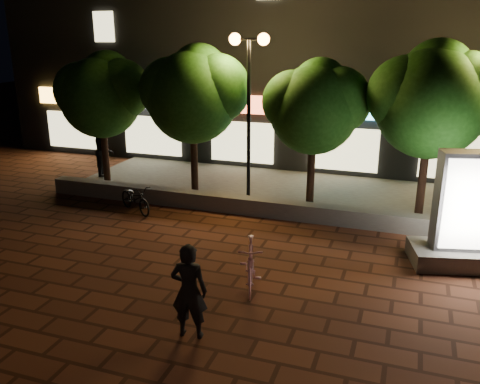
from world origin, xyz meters
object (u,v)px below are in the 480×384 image
at_px(ad_kiosk, 471,221).
at_px(scooter_parked, 135,198).
at_px(tree_far_left, 103,92).
at_px(street_lamp_left, 249,75).
at_px(rider, 189,291).
at_px(tree_left, 195,91).
at_px(tree_mid, 316,104).
at_px(tree_right, 434,96).
at_px(pedestrian, 105,150).
at_px(scooter_pink, 251,264).

distance_m(ad_kiosk, scooter_parked, 9.34).
height_order(tree_far_left, street_lamp_left, street_lamp_left).
bearing_deg(tree_far_left, rider, -49.22).
height_order(tree_left, tree_mid, tree_left).
xyz_separation_m(tree_left, ad_kiosk, (8.32, -3.13, -2.34)).
distance_m(tree_mid, ad_kiosk, 5.74).
bearing_deg(tree_right, ad_kiosk, -71.95).
distance_m(tree_far_left, pedestrian, 2.40).
distance_m(tree_right, street_lamp_left, 5.38).
bearing_deg(ad_kiosk, rider, -135.64).
height_order(tree_left, pedestrian, tree_left).
bearing_deg(scooter_pink, tree_mid, 71.31).
bearing_deg(street_lamp_left, pedestrian, 171.44).
relative_size(tree_right, scooter_pink, 2.87).
bearing_deg(street_lamp_left, tree_left, 172.30).
height_order(tree_left, scooter_parked, tree_left).
bearing_deg(tree_right, pedestrian, 176.77).
distance_m(street_lamp_left, rider, 8.44).
bearing_deg(rider, scooter_pink, -111.03).
relative_size(street_lamp_left, ad_kiosk, 1.88).
height_order(tree_far_left, tree_left, tree_left).
height_order(tree_left, ad_kiosk, tree_left).
distance_m(tree_left, street_lamp_left, 2.05).
height_order(street_lamp_left, ad_kiosk, street_lamp_left).
xyz_separation_m(tree_far_left, tree_right, (10.80, 0.00, 0.27)).
distance_m(tree_left, tree_mid, 4.00).
xyz_separation_m(tree_far_left, tree_left, (3.50, 0.00, 0.15)).
distance_m(tree_left, pedestrian, 4.75).
bearing_deg(scooter_parked, tree_far_left, 76.25).
bearing_deg(street_lamp_left, ad_kiosk, -24.19).
relative_size(tree_far_left, tree_mid, 1.03).
relative_size(tree_mid, tree_right, 0.89).
distance_m(tree_right, scooter_pink, 7.45).
xyz_separation_m(tree_left, scooter_pink, (3.83, -5.86, -2.91)).
relative_size(tree_mid, scooter_pink, 2.55).
relative_size(tree_mid, street_lamp_left, 0.87).
xyz_separation_m(tree_mid, scooter_parked, (-4.97, -2.46, -2.78)).
height_order(tree_far_left, tree_mid, tree_far_left).
distance_m(tree_left, scooter_pink, 7.58).
xyz_separation_m(tree_mid, ad_kiosk, (4.32, -3.13, -2.11)).
distance_m(street_lamp_left, ad_kiosk, 7.57).
relative_size(ad_kiosk, rider, 1.53).
xyz_separation_m(tree_far_left, scooter_parked, (2.53, -2.46, -2.86)).
xyz_separation_m(tree_left, tree_right, (7.30, 0.00, 0.12)).
xyz_separation_m(street_lamp_left, rider, (1.43, -7.71, -3.13)).
xyz_separation_m(tree_right, rider, (-3.93, -7.97, -2.66)).
bearing_deg(ad_kiosk, tree_right, 108.05).
bearing_deg(pedestrian, rider, -162.47).
xyz_separation_m(scooter_pink, scooter_parked, (-4.80, 3.39, -0.10)).
distance_m(ad_kiosk, pedestrian, 12.94).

